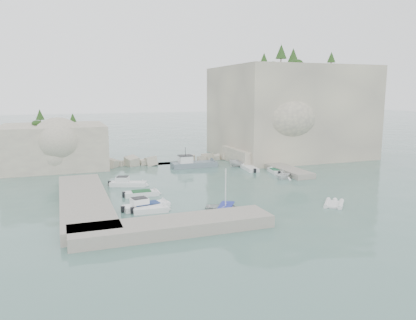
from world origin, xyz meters
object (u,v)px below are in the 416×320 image
object	(u,v)px
tender_east_b	(275,173)
tender_east_d	(241,166)
motorboat_a	(128,186)
tender_east_c	(250,170)
rowboat	(225,211)
tender_east_a	(283,179)
motorboat_d	(146,209)
work_boat	(194,167)
inflatable_dinghy	(334,205)
motorboat_e	(150,212)
motorboat_c	(141,196)

from	to	relation	value
tender_east_b	tender_east_d	distance (m)	7.25
motorboat_a	tender_east_c	xyz separation A→B (m)	(20.05, 4.60, 0.00)
rowboat	tender_east_a	bearing A→B (deg)	-17.17
motorboat_d	work_boat	distance (m)	24.62
motorboat_d	inflatable_dinghy	bearing A→B (deg)	-26.85
rowboat	tender_east_d	bearing A→B (deg)	4.17
motorboat_a	inflatable_dinghy	distance (m)	26.12
tender_east_a	motorboat_d	bearing A→B (deg)	94.99
tender_east_c	work_boat	world-z (taller)	work_boat
motorboat_d	work_boat	world-z (taller)	work_boat
motorboat_e	tender_east_d	distance (m)	28.46
motorboat_d	motorboat_e	xyz separation A→B (m)	(0.14, -1.35, 0.00)
motorboat_c	tender_east_b	xyz separation A→B (m)	(21.98, 6.79, 0.00)
motorboat_a	motorboat_e	bearing A→B (deg)	-67.82
motorboat_d	tender_east_b	distance (m)	25.71
tender_east_a	tender_east_b	xyz separation A→B (m)	(1.05, 4.24, 0.00)
tender_east_b	motorboat_d	bearing A→B (deg)	128.63
motorboat_c	motorboat_d	size ratio (longest dim) A/B	0.81
tender_east_c	motorboat_c	bearing A→B (deg)	124.46
motorboat_d	motorboat_e	size ratio (longest dim) A/B	1.39
tender_east_c	work_boat	bearing A→B (deg)	60.99
tender_east_b	tender_east_d	size ratio (longest dim) A/B	0.98
motorboat_c	work_boat	size ratio (longest dim) A/B	0.53
tender_east_b	inflatable_dinghy	bearing A→B (deg)	-179.19
rowboat	tender_east_b	distance (m)	21.87
motorboat_d	tender_east_d	world-z (taller)	tender_east_d
inflatable_dinghy	tender_east_b	bearing A→B (deg)	32.49
motorboat_d	motorboat_e	distance (m)	1.36
motorboat_a	tender_east_a	size ratio (longest dim) A/B	1.72
tender_east_a	tender_east_c	xyz separation A→B (m)	(-1.55, 7.76, 0.00)
tender_east_c	motorboat_e	bearing A→B (deg)	137.50
motorboat_e	tender_east_b	xyz separation A→B (m)	(22.39, 13.73, 0.00)
motorboat_c	inflatable_dinghy	distance (m)	22.21
motorboat_e	tender_east_a	size ratio (longest dim) A/B	1.29
inflatable_dinghy	tender_east_d	bearing A→B (deg)	40.95
inflatable_dinghy	motorboat_d	bearing A→B (deg)	115.16
motorboat_a	tender_east_b	xyz separation A→B (m)	(22.65, 1.07, 0.00)
motorboat_c	inflatable_dinghy	size ratio (longest dim) A/B	1.19
motorboat_d	work_boat	bearing A→B (deg)	49.34
motorboat_a	motorboat_d	world-z (taller)	same
tender_east_b	tender_east_d	world-z (taller)	tender_east_d
motorboat_a	tender_east_d	bearing A→B (deg)	42.36
motorboat_a	motorboat_e	distance (m)	12.66
motorboat_a	motorboat_d	xyz separation A→B (m)	(0.12, -11.31, 0.00)
motorboat_a	tender_east_d	distance (m)	21.49
motorboat_a	work_boat	bearing A→B (deg)	59.61
work_boat	tender_east_c	bearing A→B (deg)	-35.20
motorboat_c	tender_east_a	size ratio (longest dim) A/B	1.46
motorboat_c	motorboat_e	distance (m)	6.95
rowboat	tender_east_b	bearing A→B (deg)	-10.48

